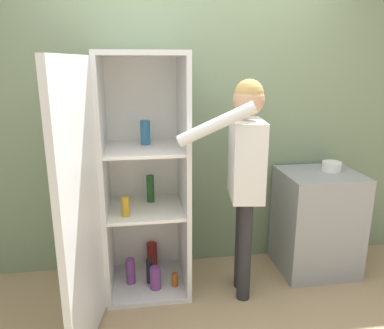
{
  "coord_description": "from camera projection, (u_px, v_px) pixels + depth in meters",
  "views": [
    {
      "loc": [
        -0.45,
        -2.13,
        1.77
      ],
      "look_at": [
        -0.03,
        0.62,
        1.01
      ],
      "focal_mm": 35.0,
      "sensor_mm": 36.0,
      "label": 1
    }
  ],
  "objects": [
    {
      "name": "bowl",
      "position": [
        332.0,
        166.0,
        3.15
      ],
      "size": [
        0.16,
        0.16,
        0.08
      ],
      "color": "white",
      "rests_on": "counter"
    },
    {
      "name": "refrigerator",
      "position": [
        133.0,
        183.0,
        2.76
      ],
      "size": [
        0.8,
        1.24,
        1.84
      ],
      "color": "silver",
      "rests_on": "ground_plane"
    },
    {
      "name": "person",
      "position": [
        245.0,
        162.0,
        2.7
      ],
      "size": [
        0.67,
        0.52,
        1.66
      ],
      "color": "#262628",
      "rests_on": "ground_plane"
    },
    {
      "name": "wall_back",
      "position": [
        189.0,
        122.0,
        3.16
      ],
      "size": [
        7.0,
        0.06,
        2.55
      ],
      "color": "gray",
      "rests_on": "ground_plane"
    },
    {
      "name": "ground_plane",
      "position": [
        210.0,
        329.0,
        2.56
      ],
      "size": [
        12.0,
        12.0,
        0.0
      ],
      "primitive_type": "plane",
      "color": "tan"
    },
    {
      "name": "counter",
      "position": [
        316.0,
        222.0,
        3.22
      ],
      "size": [
        0.63,
        0.56,
        0.88
      ],
      "color": "gray",
      "rests_on": "ground_plane"
    }
  ]
}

